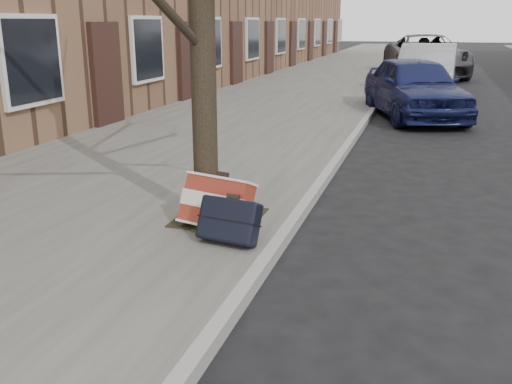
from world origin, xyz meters
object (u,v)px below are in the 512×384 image
(suitcase_red, at_px, (216,203))
(suitcase_navy, at_px, (229,220))
(car_near_front, at_px, (415,87))
(car_near_mid, at_px, (427,70))

(suitcase_red, bearing_deg, suitcase_navy, -35.62)
(suitcase_red, relative_size, suitcase_navy, 1.23)
(suitcase_red, relative_size, car_near_front, 0.18)
(suitcase_navy, relative_size, car_near_mid, 0.13)
(car_near_front, bearing_deg, car_near_mid, 68.63)
(suitcase_navy, height_order, car_near_front, car_near_front)
(car_near_mid, bearing_deg, suitcase_navy, -94.37)
(suitcase_red, xyz_separation_m, suitcase_navy, (0.24, -0.29, -0.05))
(suitcase_navy, distance_m, car_near_front, 8.80)
(car_near_front, height_order, car_near_mid, car_near_mid)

